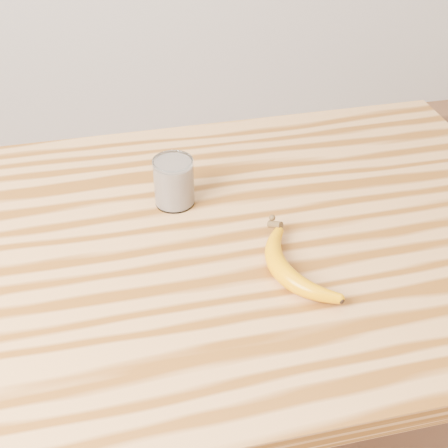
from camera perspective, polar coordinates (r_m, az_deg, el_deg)
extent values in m
cube|color=#B67F45|center=(1.08, -1.14, -2.15)|extent=(1.20, 0.80, 0.04)
cylinder|color=brown|center=(1.77, 14.09, -3.92)|extent=(0.06, 0.06, 0.86)
cylinder|color=white|center=(1.13, -4.61, 3.86)|extent=(0.07, 0.07, 0.09)
torus|color=white|center=(1.10, -4.72, 5.77)|extent=(0.07, 0.07, 0.00)
cylinder|color=beige|center=(1.13, -4.60, 3.73)|extent=(0.07, 0.07, 0.08)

